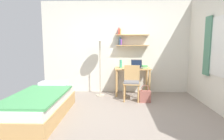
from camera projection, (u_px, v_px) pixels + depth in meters
ground_plane at (119, 118)px, 3.57m from camera, size 5.28×5.28×0.00m
wall_back at (119, 47)px, 5.40m from camera, size 4.40×0.27×2.60m
bed at (41, 105)px, 3.58m from camera, size 0.89×1.91×0.54m
desk at (132, 73)px, 5.16m from camera, size 0.96×0.56×0.75m
desk_chair at (132, 81)px, 4.68m from camera, size 0.45×0.45×0.86m
standing_lamp at (100, 40)px, 4.92m from camera, size 0.42×0.42×1.70m
laptop at (137, 66)px, 5.13m from camera, size 0.31×0.24×0.22m
water_bottle at (121, 64)px, 5.16m from camera, size 0.07×0.07×0.22m
book_stack at (144, 67)px, 5.12m from camera, size 0.18×0.21×0.07m
handbag at (145, 96)px, 4.52m from camera, size 0.27×0.13×0.43m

